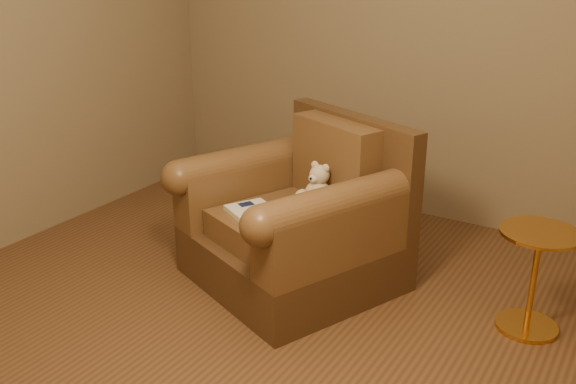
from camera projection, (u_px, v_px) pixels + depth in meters
The scene contains 5 objects.
floor at pixel (258, 350), 3.03m from camera, with size 4.00×4.00×0.00m, color brown.
armchair at pixel (299, 222), 3.57m from camera, with size 1.29×1.26×0.90m.
teddy_bear at pixel (316, 191), 3.52m from camera, with size 0.19×0.22×0.26m.
guidebook at pixel (257, 215), 3.41m from camera, with size 0.44×0.38×0.03m.
side_table at pixel (534, 277), 3.10m from camera, with size 0.38×0.38×0.53m.
Camera 1 is at (1.46, -2.11, 1.78)m, focal length 40.00 mm.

